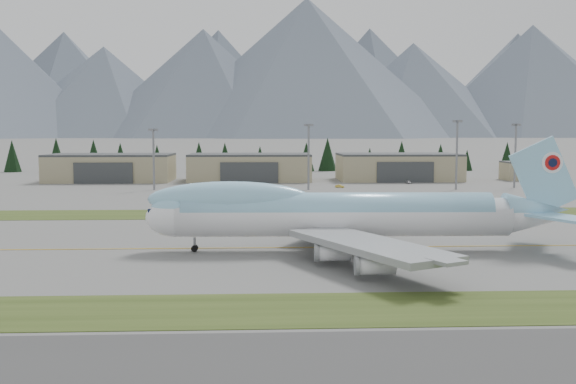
{
  "coord_description": "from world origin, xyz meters",
  "views": [
    {
      "loc": [
        -10.91,
        -107.17,
        19.64
      ],
      "look_at": [
        -5.52,
        15.9,
        8.0
      ],
      "focal_mm": 40.0,
      "sensor_mm": 36.0,
      "label": 1
    }
  ],
  "objects_px": {
    "hangar_left": "(111,168)",
    "service_vehicle_a": "(191,186)",
    "hangar_right": "(398,167)",
    "hangar_center": "(250,167)",
    "boeing_747_freighter": "(338,213)",
    "service_vehicle_c": "(409,184)",
    "service_vehicle_b": "(340,188)"
  },
  "relations": [
    {
      "from": "hangar_left",
      "to": "service_vehicle_a",
      "type": "relative_size",
      "value": 14.92
    },
    {
      "from": "service_vehicle_a",
      "to": "hangar_right",
      "type": "bearing_deg",
      "value": 8.3
    },
    {
      "from": "hangar_left",
      "to": "hangar_right",
      "type": "xyz_separation_m",
      "value": [
        115.0,
        0.0,
        0.0
      ]
    },
    {
      "from": "hangar_center",
      "to": "boeing_747_freighter",
      "type": "bearing_deg",
      "value": -83.71
    },
    {
      "from": "service_vehicle_c",
      "to": "hangar_center",
      "type": "bearing_deg",
      "value": 158.1
    },
    {
      "from": "hangar_center",
      "to": "service_vehicle_c",
      "type": "height_order",
      "value": "hangar_center"
    },
    {
      "from": "hangar_left",
      "to": "service_vehicle_b",
      "type": "bearing_deg",
      "value": -21.44
    },
    {
      "from": "hangar_center",
      "to": "service_vehicle_a",
      "type": "height_order",
      "value": "hangar_center"
    },
    {
      "from": "service_vehicle_a",
      "to": "service_vehicle_c",
      "type": "relative_size",
      "value": 0.88
    },
    {
      "from": "hangar_right",
      "to": "hangar_left",
      "type": "bearing_deg",
      "value": 180.0
    },
    {
      "from": "service_vehicle_c",
      "to": "hangar_left",
      "type": "bearing_deg",
      "value": 165.96
    },
    {
      "from": "hangar_right",
      "to": "boeing_747_freighter",
      "type": "bearing_deg",
      "value": -105.71
    },
    {
      "from": "hangar_center",
      "to": "service_vehicle_a",
      "type": "bearing_deg",
      "value": -129.2
    },
    {
      "from": "service_vehicle_b",
      "to": "hangar_right",
      "type": "bearing_deg",
      "value": -12.72
    },
    {
      "from": "hangar_center",
      "to": "hangar_right",
      "type": "height_order",
      "value": "same"
    },
    {
      "from": "service_vehicle_b",
      "to": "service_vehicle_c",
      "type": "bearing_deg",
      "value": -33.84
    },
    {
      "from": "hangar_left",
      "to": "service_vehicle_c",
      "type": "bearing_deg",
      "value": -8.99
    },
    {
      "from": "boeing_747_freighter",
      "to": "service_vehicle_b",
      "type": "bearing_deg",
      "value": 84.3
    },
    {
      "from": "hangar_right",
      "to": "service_vehicle_b",
      "type": "relative_size",
      "value": 15.05
    },
    {
      "from": "hangar_center",
      "to": "service_vehicle_a",
      "type": "distance_m",
      "value": 33.37
    },
    {
      "from": "hangar_left",
      "to": "service_vehicle_b",
      "type": "xyz_separation_m",
      "value": [
        87.01,
        -34.16,
        -5.39
      ]
    },
    {
      "from": "hangar_center",
      "to": "service_vehicle_b",
      "type": "distance_m",
      "value": 47.12
    },
    {
      "from": "boeing_747_freighter",
      "to": "service_vehicle_b",
      "type": "relative_size",
      "value": 22.42
    },
    {
      "from": "hangar_left",
      "to": "hangar_center",
      "type": "xyz_separation_m",
      "value": [
        55.0,
        0.0,
        0.0
      ]
    },
    {
      "from": "hangar_right",
      "to": "service_vehicle_c",
      "type": "bearing_deg",
      "value": -89.59
    },
    {
      "from": "service_vehicle_a",
      "to": "service_vehicle_c",
      "type": "bearing_deg",
      "value": -4.07
    },
    {
      "from": "hangar_right",
      "to": "service_vehicle_a",
      "type": "distance_m",
      "value": 84.92
    },
    {
      "from": "hangar_left",
      "to": "service_vehicle_a",
      "type": "distance_m",
      "value": 43.0
    },
    {
      "from": "boeing_747_freighter",
      "to": "service_vehicle_c",
      "type": "distance_m",
      "value": 141.93
    },
    {
      "from": "hangar_left",
      "to": "service_vehicle_b",
      "type": "distance_m",
      "value": 93.63
    },
    {
      "from": "hangar_left",
      "to": "boeing_747_freighter",
      "type": "bearing_deg",
      "value": -64.87
    },
    {
      "from": "boeing_747_freighter",
      "to": "service_vehicle_a",
      "type": "height_order",
      "value": "boeing_747_freighter"
    }
  ]
}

